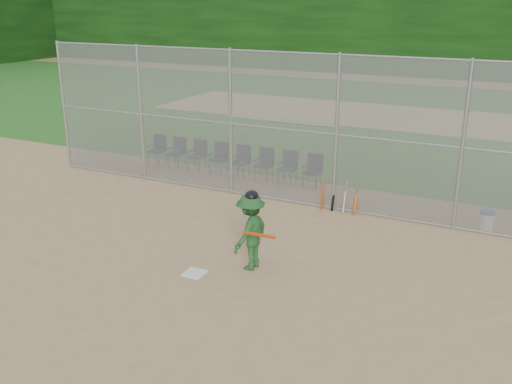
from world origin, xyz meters
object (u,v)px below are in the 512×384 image
at_px(home_plate, 195,273).
at_px(batter_at_plate, 251,231).
at_px(water_cooler, 487,220).
at_px(chair_0, 156,150).

bearing_deg(home_plate, batter_at_plate, 39.76).
bearing_deg(home_plate, water_cooler, 45.43).
bearing_deg(chair_0, water_cooler, -6.35).
xyz_separation_m(home_plate, water_cooler, (4.99, 5.06, 0.22)).
bearing_deg(batter_at_plate, chair_0, 138.73).
bearing_deg(water_cooler, chair_0, 173.65).
relative_size(batter_at_plate, water_cooler, 3.70).
relative_size(home_plate, chair_0, 0.43).
bearing_deg(batter_at_plate, home_plate, -140.24).
height_order(batter_at_plate, chair_0, batter_at_plate).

